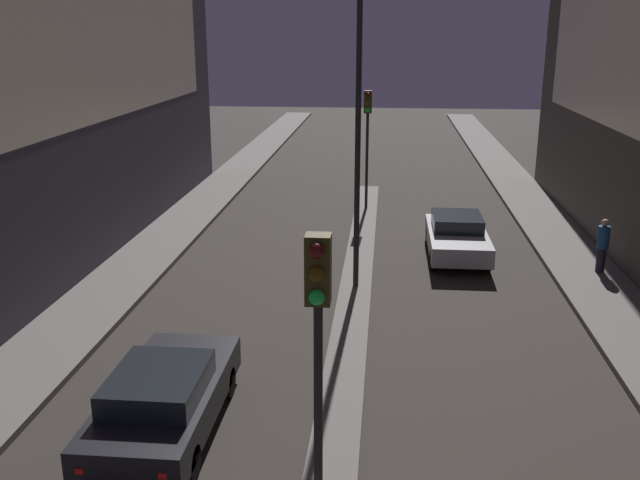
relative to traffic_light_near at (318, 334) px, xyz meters
The scene contains 7 objects.
median_strip 11.63m from the traffic_light_near, 90.00° to the left, with size 0.93×28.54×0.14m.
traffic_light_near is the anchor object (origin of this frame).
traffic_light_mid 20.94m from the traffic_light_near, 90.00° to the left, with size 0.32×0.42×4.87m.
street_lamp 11.68m from the traffic_light_near, 90.00° to the left, with size 0.45×0.45×9.02m.
car_left_lane 5.54m from the traffic_light_near, 133.74° to the left, with size 1.93×4.71×1.44m.
car_right_lane 15.66m from the traffic_light_near, 77.84° to the left, with size 1.91×4.38×1.39m.
pedestrian_on_right_sidewalk 15.59m from the traffic_light_near, 60.75° to the left, with size 0.36×0.36×1.69m.
Camera 1 is at (0.81, -4.05, 7.43)m, focal length 40.00 mm.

